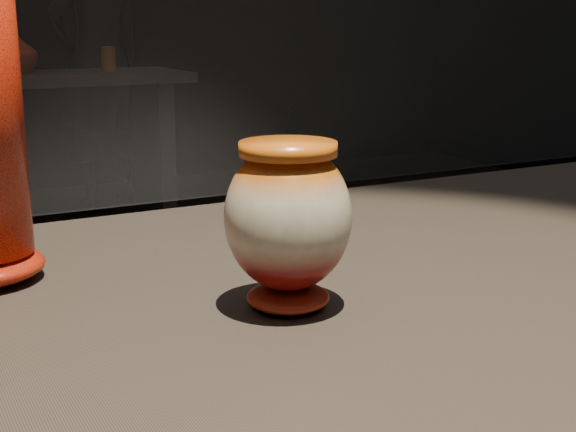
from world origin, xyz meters
name	(u,v)px	position (x,y,z in m)	size (l,w,h in m)	color
main_vase	(288,219)	(-0.12, -0.04, 0.99)	(0.14, 0.14, 0.16)	#6B0B09
back_vase_mid	(16,51)	(0.25, 3.49, 1.01)	(0.20, 0.20, 0.21)	#6B0B09
back_vase_right	(108,59)	(0.69, 3.44, 0.96)	(0.07, 0.07, 0.12)	#985616
visitor	(99,60)	(0.86, 4.23, 0.92)	(0.67, 0.44, 1.83)	black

